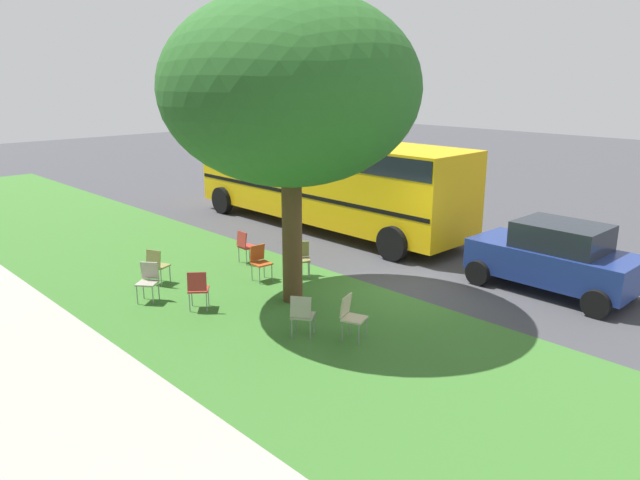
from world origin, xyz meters
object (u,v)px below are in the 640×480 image
chair_2 (148,279)px  chair_4 (260,260)px  parked_car (555,257)px  chair_0 (245,244)px  chair_6 (301,256)px  chair_7 (157,264)px  chair_5 (351,314)px  street_tree (290,90)px  chair_3 (198,287)px  chair_1 (302,313)px  school_bus (324,174)px

chair_2 → chair_4: bearing=-102.7°
chair_2 → parked_car: parked_car is taller
chair_0 → chair_6: size_ratio=1.00×
chair_6 → chair_7: same height
chair_6 → parked_car: size_ratio=0.24×
chair_0 → chair_6: (-1.83, -0.36, 0.00)m
chair_5 → chair_7: same height
street_tree → chair_2: (2.18, 2.34, -4.06)m
chair_2 → chair_6: (-1.07, -3.60, 0.00)m
parked_car → chair_5: bearing=75.1°
chair_3 → chair_7: 2.10m
chair_6 → parked_car: bearing=-144.3°
chair_3 → chair_7: (2.09, -0.18, 0.00)m
chair_2 → chair_3: bearing=-158.1°
chair_1 → chair_6: size_ratio=1.00×
chair_1 → school_bus: (6.01, -6.37, 1.24)m
chair_5 → chair_4: bearing=-12.8°
chair_1 → chair_5: bearing=-137.2°
school_bus → parked_car: bearing=177.0°
chair_3 → chair_5: (-3.27, -1.28, 0.00)m
street_tree → chair_6: (1.11, -1.26, -4.06)m
chair_0 → chair_5: (-5.27, 1.47, 0.00)m
chair_7 → chair_4: bearing=-126.3°
chair_0 → chair_4: (-1.36, 0.58, 0.00)m
school_bus → chair_7: bearing=101.0°
school_bus → chair_5: bearing=139.3°
chair_0 → parked_car: 7.72m
chair_6 → parked_car: 5.98m
street_tree → parked_car: size_ratio=1.78×
chair_0 → chair_5: size_ratio=1.00×
chair_4 → chair_0: bearing=-22.9°
chair_0 → chair_4: size_ratio=1.00×
chair_1 → chair_6: bearing=-41.7°
street_tree → chair_3: (0.95, 1.85, -4.06)m
chair_3 → chair_7: same height
chair_7 → chair_3: bearing=175.0°
chair_6 → school_bus: bearing=-50.3°
parked_car → school_bus: (8.10, -0.43, 0.92)m
chair_3 → chair_4: same height
parked_car → school_bus: size_ratio=0.36×
chair_5 → parked_car: size_ratio=0.24×
chair_5 → parked_car: bearing=-104.9°
school_bus → chair_2: bearing=106.2°
chair_3 → school_bus: 7.91m
chair_4 → chair_7: (1.46, 1.98, 0.00)m
street_tree → chair_4: (1.58, -0.32, -4.06)m
chair_4 → chair_7: size_ratio=1.00×
street_tree → chair_0: (2.94, -0.90, -4.06)m
chair_5 → street_tree: bearing=-13.8°
street_tree → chair_7: size_ratio=7.47×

